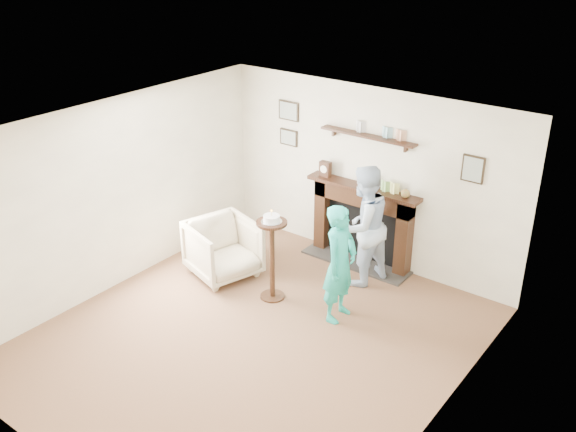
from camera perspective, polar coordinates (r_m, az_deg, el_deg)
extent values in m
plane|color=brown|center=(7.63, -3.14, -10.88)|extent=(5.00, 5.00, 0.00)
cube|color=white|center=(8.84, 7.14, 3.48)|extent=(4.50, 0.04, 2.50)
cube|color=white|center=(8.48, -15.08, 1.80)|extent=(0.04, 5.00, 2.50)
cube|color=white|center=(5.96, 13.60, -8.52)|extent=(0.04, 5.00, 2.50)
cube|color=silver|center=(6.49, -3.65, 7.30)|extent=(4.50, 5.00, 0.04)
cube|color=black|center=(9.36, 3.12, 0.24)|extent=(0.18, 0.20, 1.10)
cube|color=black|center=(8.77, 10.27, -1.95)|extent=(0.18, 0.20, 1.10)
cube|color=black|center=(8.87, 6.72, 1.68)|extent=(1.50, 0.20, 0.24)
cube|color=black|center=(9.15, 6.77, -1.35)|extent=(1.14, 0.06, 0.86)
cube|color=#2F2D2A|center=(9.20, 6.03, -4.09)|extent=(1.60, 0.44, 0.03)
cube|color=black|center=(8.79, 6.66, 2.48)|extent=(1.68, 0.26, 0.05)
cube|color=black|center=(8.58, 7.09, 7.07)|extent=(1.40, 0.15, 0.03)
cube|color=black|center=(9.31, 0.07, 9.34)|extent=(0.34, 0.03, 0.28)
cube|color=black|center=(9.43, 0.07, 7.00)|extent=(0.30, 0.03, 0.24)
cube|color=black|center=(8.10, 16.12, 4.03)|extent=(0.28, 0.03, 0.34)
cube|color=black|center=(9.04, 3.33, 4.19)|extent=(0.16, 0.09, 0.22)
cylinder|color=white|center=(9.00, 3.17, 4.17)|extent=(0.11, 0.01, 0.11)
sphere|color=green|center=(8.48, 10.40, 1.99)|extent=(0.12, 0.12, 0.12)
imported|color=tan|center=(8.93, -5.66, -5.14)|extent=(1.07, 1.05, 0.78)
imported|color=silver|center=(8.79, 6.40, -5.71)|extent=(0.83, 0.95, 1.65)
imported|color=teal|center=(8.03, 4.46, -8.87)|extent=(0.39, 0.56, 1.49)
cylinder|color=black|center=(8.38, -1.39, -7.12)|extent=(0.32, 0.32, 0.02)
cylinder|color=black|center=(8.11, -1.43, -3.99)|extent=(0.07, 0.07, 1.03)
cylinder|color=black|center=(7.87, -1.47, -0.61)|extent=(0.39, 0.39, 0.03)
cylinder|color=silver|center=(7.86, -1.47, -0.47)|extent=(0.26, 0.26, 0.01)
cylinder|color=silver|center=(7.84, -1.47, -0.21)|extent=(0.21, 0.21, 0.07)
cylinder|color=#FDDB9F|center=(7.82, -1.48, 0.23)|extent=(0.01, 0.01, 0.06)
sphere|color=orange|center=(7.80, -1.48, 0.48)|extent=(0.02, 0.02, 0.02)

